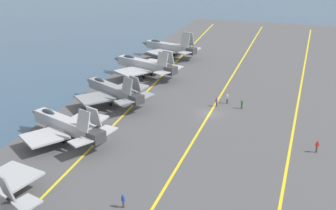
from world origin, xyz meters
TOP-DOWN VIEW (x-y plane):
  - ground_plane at (0.00, 0.00)m, footprint 2000.00×2000.00m
  - carrier_deck at (0.00, 0.00)m, footprint 179.44×50.15m
  - deck_stripe_foul_line at (0.00, -13.79)m, footprint 161.46×4.33m
  - deck_stripe_centerline at (0.00, 0.00)m, footprint 161.50×0.36m
  - deck_stripe_edge_line at (0.00, 13.79)m, footprint 161.40×6.36m
  - parked_jet_second at (-15.95, 17.94)m, footprint 13.69×15.86m
  - parked_jet_third at (-0.42, 17.60)m, footprint 13.86×15.60m
  - parked_jet_fourth at (16.35, 18.10)m, footprint 14.25×17.17m
  - parked_jet_fifth at (33.45, 18.03)m, footprint 12.98×16.35m
  - crew_green_vest at (4.00, -4.78)m, footprint 0.26×0.38m
  - crew_purple_vest at (3.71, -0.38)m, footprint 0.43×0.35m
  - crew_white_vest at (5.72, -1.92)m, footprint 0.40×0.29m
  - crew_blue_vest at (-29.11, 3.07)m, footprint 0.36×0.44m
  - crew_red_vest at (-9.09, -17.06)m, footprint 0.43×0.46m

SIDE VIEW (x-z plane):
  - ground_plane at x=0.00m, z-range 0.00..0.00m
  - carrier_deck at x=0.00m, z-range 0.00..0.40m
  - deck_stripe_foul_line at x=0.00m, z-range 0.40..0.41m
  - deck_stripe_centerline at x=0.00m, z-range 0.40..0.41m
  - deck_stripe_edge_line at x=0.00m, z-range 0.40..0.41m
  - crew_green_vest at x=4.00m, z-range 0.48..2.18m
  - crew_purple_vest at x=3.71m, z-range 0.48..2.19m
  - crew_blue_vest at x=-29.11m, z-range 0.48..2.19m
  - crew_white_vest at x=5.72m, z-range 0.49..2.24m
  - crew_red_vest at x=-9.09m, z-range 0.49..2.25m
  - parked_jet_second at x=-15.95m, z-range -0.33..5.75m
  - parked_jet_third at x=-0.42m, z-range -0.15..5.92m
  - parked_jet_fifth at x=33.45m, z-range -0.47..6.25m
  - parked_jet_fourth at x=16.35m, z-range -0.20..6.12m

